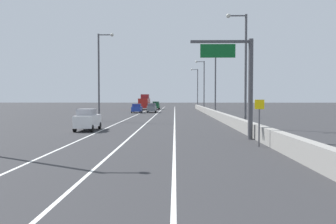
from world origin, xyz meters
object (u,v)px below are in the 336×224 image
lamp_post_right_fourth (203,83)px  box_truck (144,103)px  speed_advisory_sign (259,119)px  lamp_post_right_fifth (197,86)px  lamp_post_right_second (244,64)px  lamp_post_left_mid (100,72)px  car_gray_3 (152,108)px  overhead_sign_gantry (241,76)px  car_green_1 (156,105)px  car_blue_0 (137,108)px  car_white_2 (88,120)px  lamp_post_right_third (214,77)px

lamp_post_right_fourth → box_truck: size_ratio=1.51×
speed_advisory_sign → lamp_post_right_fifth: lamp_post_right_fifth is taller
lamp_post_right_second → lamp_post_left_mid: (-16.85, 10.55, 0.00)m
lamp_post_right_fifth → car_gray_3: lamp_post_right_fifth is taller
speed_advisory_sign → lamp_post_right_second: (1.62, 13.72, 4.83)m
overhead_sign_gantry → box_truck: 66.77m
overhead_sign_gantry → lamp_post_left_mid: lamp_post_left_mid is taller
car_green_1 → car_gray_3: (0.21, -20.94, -0.08)m
lamp_post_right_fourth → car_blue_0: size_ratio=2.57×
lamp_post_right_second → car_gray_3: bearing=107.4°
car_blue_0 → car_green_1: size_ratio=0.95×
speed_advisory_sign → car_gray_3: (-10.22, 51.53, -0.79)m
lamp_post_right_fifth → car_white_2: (-14.78, -71.20, -5.56)m
overhead_sign_gantry → lamp_post_left_mid: size_ratio=0.64×
lamp_post_right_second → car_green_1: bearing=101.6°
lamp_post_right_fifth → box_truck: lamp_post_right_fifth is taller
car_green_1 → car_gray_3: car_green_1 is taller
car_white_2 → lamp_post_right_second: bearing=10.7°
lamp_post_right_second → lamp_post_right_fifth: 68.31m
lamp_post_right_fourth → box_truck: bearing=144.7°
box_truck → speed_advisory_sign: bearing=-79.1°
lamp_post_left_mid → car_white_2: size_ratio=2.78×
overhead_sign_gantry → lamp_post_right_second: (2.06, 9.67, 1.86)m
car_green_1 → car_white_2: (-3.23, -61.64, -0.02)m
speed_advisory_sign → box_truck: box_truck is taller
overhead_sign_gantry → car_gray_3: 48.62m
lamp_post_left_mid → car_white_2: (1.57, -13.45, -5.56)m
lamp_post_right_fourth → car_white_2: bearing=-107.0°
lamp_post_right_second → car_white_2: lamp_post_right_second is taller
lamp_post_right_fifth → car_gray_3: size_ratio=2.72×
speed_advisory_sign → lamp_post_right_second: lamp_post_right_second is taller
car_green_1 → car_gray_3: 20.94m
car_white_2 → lamp_post_right_third: bearing=60.0°
car_blue_0 → car_gray_3: car_gray_3 is taller
lamp_post_left_mid → car_blue_0: lamp_post_left_mid is taller
overhead_sign_gantry → car_white_2: (-13.22, 6.78, -3.70)m
overhead_sign_gantry → lamp_post_right_fourth: lamp_post_right_fourth is taller
car_blue_0 → speed_advisory_sign: bearing=-75.3°
overhead_sign_gantry → lamp_post_left_mid: 25.13m
car_green_1 → car_white_2: bearing=-93.0°
lamp_post_right_fifth → lamp_post_left_mid: (-16.35, -57.76, 0.00)m
lamp_post_right_fourth → lamp_post_left_mid: (-16.38, -34.99, 0.00)m
car_green_1 → lamp_post_right_second: bearing=-78.4°
lamp_post_right_fifth → car_gray_3: bearing=-110.4°
lamp_post_right_fifth → car_green_1: (-11.55, -9.56, -5.54)m
overhead_sign_gantry → lamp_post_right_third: bearing=87.2°
speed_advisory_sign → lamp_post_right_second: bearing=83.3°
lamp_post_right_third → lamp_post_right_fourth: bearing=90.0°
lamp_post_right_second → box_truck: 57.94m
lamp_post_right_second → car_green_1: lamp_post_right_second is taller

